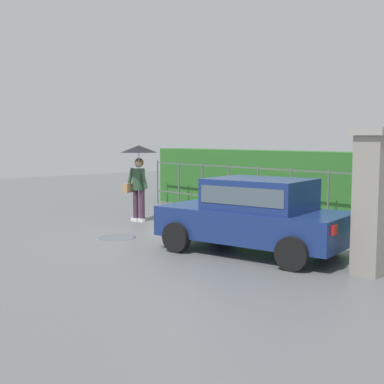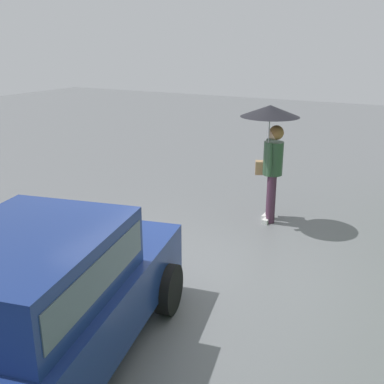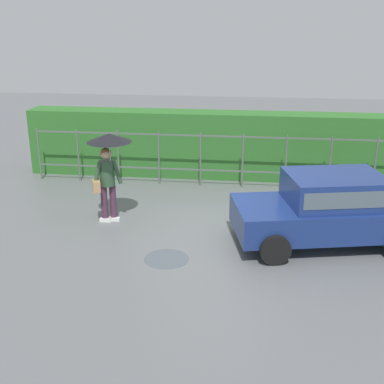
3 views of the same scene
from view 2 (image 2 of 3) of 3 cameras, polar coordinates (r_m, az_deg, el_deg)
name	(u,v)px [view 2 (image 2 of 3)]	position (r m, az deg, el deg)	size (l,w,h in m)	color
ground_plane	(179,274)	(6.43, -1.62, -10.23)	(40.00, 40.00, 0.00)	slate
car	(37,299)	(4.57, -18.79, -12.50)	(3.97, 2.50, 1.48)	navy
pedestrian	(271,137)	(7.89, 9.83, 6.78)	(0.99, 0.99, 2.07)	#47283D
puddle_near	(135,234)	(7.74, -7.08, -5.19)	(0.88, 0.88, 0.00)	#4C545B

